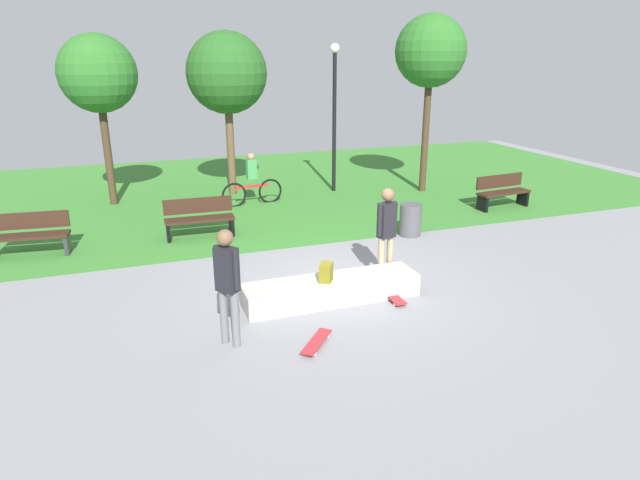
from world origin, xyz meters
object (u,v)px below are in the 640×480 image
Objects in this scene: park_bench_far_right at (199,217)px; cyclist_on_bicycle at (252,183)px; skater_watching at (387,227)px; lamp_post at (334,105)px; skateboard_spare at (391,295)px; tree_young_birch at (227,74)px; skateboard_by_ledge at (317,342)px; park_bench_near_lamppost at (502,191)px; tree_leaning_ash at (431,52)px; backpack_on_ledge at (326,272)px; trash_bin at (410,220)px; park_bench_center_lawn at (29,234)px; concrete_ledge at (331,290)px; tree_broad_elm at (98,75)px; skater_performing_trick at (227,278)px.

cyclist_on_bicycle reaches higher than park_bench_far_right.
lamp_post reaches higher than skater_watching.
skateboard_spare is 0.50× the size of park_bench_far_right.
skateboard_by_ledge is at bearing -93.64° from tree_young_birch.
park_bench_near_lamppost is (7.43, 5.46, 0.42)m from skateboard_by_ledge.
tree_leaning_ash is at bearing -2.21° from cyclist_on_bicycle.
backpack_on_ledge is 0.07× the size of lamp_post.
skateboard_spare is 0.44× the size of cyclist_on_bicycle.
lamp_post is at bearing 137.35° from park_bench_near_lamppost.
trash_bin is at bearing 51.88° from skater_watching.
skater_watching reaches higher than park_bench_far_right.
park_bench_near_lamppost is (11.94, -0.23, 0.00)m from park_bench_center_lawn.
concrete_ledge is at bearing 162.65° from skateboard_spare.
concrete_ledge is 1.61m from skateboard_by_ledge.
skateboard_spare is 7.15m from cyclist_on_bicycle.
tree_young_birch reaches higher than tree_broad_elm.
tree_young_birch reaches higher than backpack_on_ledge.
tree_leaning_ash is at bearing 113.80° from park_bench_near_lamppost.
tree_leaning_ash reaches higher than backpack_on_ledge.
park_bench_far_right is 4.99m from trash_bin.
lamp_post is (1.91, 7.82, 2.60)m from skateboard_spare.
backpack_on_ledge is at bearing -39.95° from park_bench_center_lawn.
trash_bin reaches higher than skateboard_spare.
backpack_on_ledge is 4.21m from trash_bin.
skater_performing_trick is 11.05m from tree_leaning_ash.
park_bench_center_lawn is 5.21m from tree_broad_elm.
concrete_ledge is 0.60× the size of tree_leaning_ash.
lamp_post is at bearing 67.43° from skateboard_by_ledge.
tree_broad_elm is (-3.48, -0.03, 0.02)m from tree_young_birch.
park_bench_center_lawn reaches higher than skateboard_spare.
tree_broad_elm is 4.99m from cyclist_on_bicycle.
park_bench_center_lawn is 1.00× the size of park_bench_near_lamppost.
tree_leaning_ash reaches higher than park_bench_near_lamppost.
concrete_ledge is 0.67× the size of tree_broad_elm.
concrete_ledge is at bearing -130.38° from tree_leaning_ash.
skater_performing_trick is 2.25× the size of skateboard_spare.
park_bench_center_lawn and park_bench_near_lamppost have the same top height.
tree_leaning_ash reaches higher than skateboard_spare.
cyclist_on_bicycle is (-5.43, 0.21, -3.52)m from tree_leaning_ash.
park_bench_center_lawn is (-3.32, 5.23, -0.59)m from skater_performing_trick.
tree_young_birch is at bearing 102.01° from cyclist_on_bicycle.
tree_young_birch is at bearing 148.95° from park_bench_near_lamppost.
skater_performing_trick is 5.28m from park_bench_far_right.
park_bench_center_lawn is 0.31× the size of tree_leaning_ash.
trash_bin is 4.97m from cyclist_on_bicycle.
backpack_on_ledge is 9.40m from tree_broad_elm.
park_bench_near_lamppost is (8.35, -0.25, 0.00)m from park_bench_far_right.
backpack_on_ledge is 0.20× the size of park_bench_center_lawn.
skater_performing_trick is at bearing -154.47° from concrete_ledge.
tree_leaning_ash is at bearing 54.74° from skater_watching.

